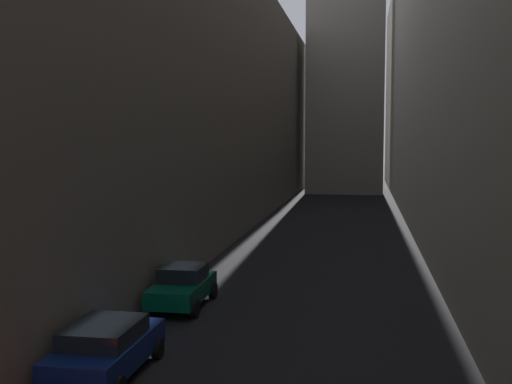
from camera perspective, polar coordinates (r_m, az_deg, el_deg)
ground_plane at (r=45.94m, az=6.69°, el=-3.22°), size 264.00×264.00×0.00m
building_block_left at (r=49.49m, az=-6.54°, el=8.21°), size 11.85×108.00×18.72m
parked_car_left_third at (r=17.90m, az=-13.28°, el=-13.41°), size 2.06×4.40×1.48m
parked_car_left_far at (r=24.45m, az=-6.62°, el=-8.37°), size 1.95×4.11×1.54m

